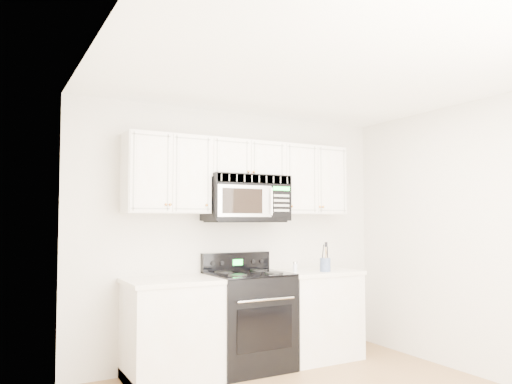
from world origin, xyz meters
TOP-DOWN VIEW (x-y plane):
  - room at (0.00, 0.00)m, footprint 3.51×3.51m
  - base_cabinet_left at (-0.80, 1.44)m, footprint 0.86×0.65m
  - base_cabinet_right at (0.80, 1.44)m, footprint 0.86×0.65m
  - range at (-0.02, 1.43)m, footprint 0.76×0.69m
  - upper_cabinets at (0.00, 1.58)m, footprint 2.44×0.37m
  - microwave at (0.01, 1.53)m, footprint 0.84×0.47m
  - utensil_crock at (0.81, 1.28)m, footprint 0.11×0.11m
  - shaker_salt at (0.55, 1.45)m, footprint 0.04×0.04m
  - shaker_pepper at (0.50, 1.37)m, footprint 0.05×0.05m

SIDE VIEW (x-z plane):
  - base_cabinet_left at x=-0.80m, z-range -0.03..0.89m
  - base_cabinet_right at x=0.80m, z-range -0.03..0.89m
  - range at x=-0.02m, z-range -0.08..1.04m
  - shaker_salt at x=0.55m, z-range 0.92..1.02m
  - shaker_pepper at x=0.50m, z-range 0.92..1.03m
  - utensil_crock at x=0.81m, z-range 0.85..1.15m
  - room at x=0.00m, z-range 0.00..2.60m
  - microwave at x=0.01m, z-range 1.45..1.91m
  - upper_cabinets at x=0.00m, z-range 1.56..2.31m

